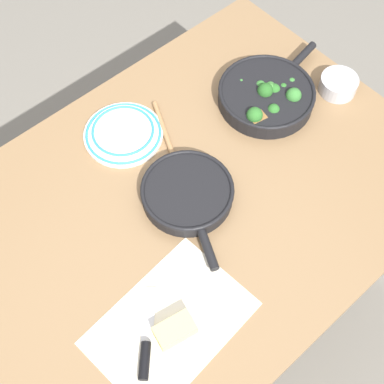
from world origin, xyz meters
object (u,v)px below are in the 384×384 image
object	(u,v)px
wooden_spoon	(174,159)
grater_knife	(146,345)
skillet_broccoli	(267,95)
skillet_eggs	(188,193)
cheese_block	(175,330)
dinner_plate_stack	(123,133)
prep_bowl_steel	(338,85)

from	to	relation	value
wooden_spoon	grater_knife	bearing A→B (deg)	-23.34
skillet_broccoli	skillet_eggs	world-z (taller)	skillet_broccoli
skillet_broccoli	cheese_block	distance (m)	0.75
cheese_block	dinner_plate_stack	size ratio (longest dim) A/B	0.45
wooden_spoon	skillet_eggs	bearing A→B (deg)	0.13
prep_bowl_steel	wooden_spoon	bearing A→B (deg)	166.30
wooden_spoon	cheese_block	size ratio (longest dim) A/B	3.13
skillet_broccoli	prep_bowl_steel	world-z (taller)	skillet_broccoli
grater_knife	dinner_plate_stack	size ratio (longest dim) A/B	0.77
wooden_spoon	cheese_block	world-z (taller)	cheese_block
grater_knife	prep_bowl_steel	xyz separation A→B (m)	(0.94, 0.22, 0.02)
skillet_broccoli	cheese_block	size ratio (longest dim) A/B	3.90
skillet_broccoli	dinner_plate_stack	size ratio (longest dim) A/B	1.74
skillet_eggs	dinner_plate_stack	size ratio (longest dim) A/B	1.48
wooden_spoon	cheese_block	xyz separation A→B (m)	(-0.32, -0.38, 0.01)
skillet_broccoli	dinner_plate_stack	world-z (taller)	skillet_broccoli
prep_bowl_steel	dinner_plate_stack	bearing A→B (deg)	153.67
skillet_eggs	cheese_block	distance (m)	0.37
grater_knife	prep_bowl_steel	distance (m)	0.96
wooden_spoon	dinner_plate_stack	size ratio (longest dim) A/B	1.40
prep_bowl_steel	cheese_block	bearing A→B (deg)	-164.29
skillet_broccoli	skillet_eggs	size ratio (longest dim) A/B	1.17
cheese_block	skillet_eggs	bearing A→B (deg)	44.16
skillet_eggs	cheese_block	world-z (taller)	skillet_eggs
grater_knife	prep_bowl_steel	bearing A→B (deg)	-32.68
skillet_eggs	prep_bowl_steel	world-z (taller)	prep_bowl_steel
cheese_block	grater_knife	bearing A→B (deg)	164.49
skillet_eggs	prep_bowl_steel	distance (m)	0.60
skillet_eggs	dinner_plate_stack	distance (m)	0.28
skillet_eggs	cheese_block	bearing A→B (deg)	-21.67
skillet_broccoli	cheese_block	world-z (taller)	skillet_broccoli
dinner_plate_stack	skillet_broccoli	bearing A→B (deg)	-24.74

